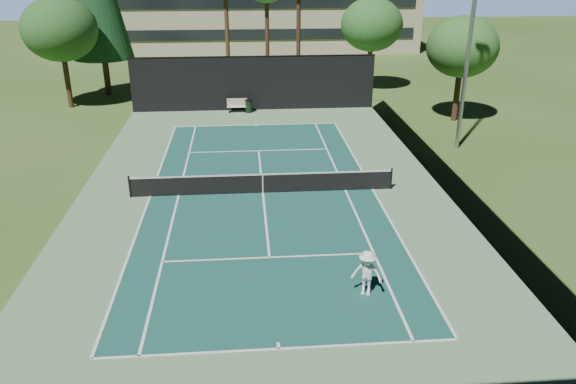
% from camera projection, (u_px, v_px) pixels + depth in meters
% --- Properties ---
extents(ground, '(160.00, 160.00, 0.00)m').
position_uv_depth(ground, '(263.00, 193.00, 27.64)').
color(ground, '#375720').
rests_on(ground, ground).
extents(apron_slab, '(18.00, 32.00, 0.01)m').
position_uv_depth(apron_slab, '(263.00, 193.00, 27.64)').
color(apron_slab, '#628B61').
rests_on(apron_slab, ground).
extents(court_surface, '(10.97, 23.77, 0.01)m').
position_uv_depth(court_surface, '(263.00, 193.00, 27.64)').
color(court_surface, '#184E44').
rests_on(court_surface, ground).
extents(court_lines, '(11.07, 23.87, 0.01)m').
position_uv_depth(court_lines, '(263.00, 193.00, 27.63)').
color(court_lines, white).
rests_on(court_lines, ground).
extents(tennis_net, '(12.90, 0.10, 1.10)m').
position_uv_depth(tennis_net, '(263.00, 183.00, 27.42)').
color(tennis_net, black).
rests_on(tennis_net, ground).
extents(fence, '(18.04, 32.05, 4.03)m').
position_uv_depth(fence, '(262.00, 154.00, 26.91)').
color(fence, black).
rests_on(fence, ground).
extents(player, '(1.23, 0.98, 1.67)m').
position_uv_depth(player, '(367.00, 273.00, 19.14)').
color(player, white).
rests_on(player, ground).
extents(tennis_ball_a, '(0.07, 0.07, 0.07)m').
position_uv_depth(tennis_ball_a, '(102.00, 332.00, 17.45)').
color(tennis_ball_a, yellow).
rests_on(tennis_ball_a, ground).
extents(tennis_ball_b, '(0.08, 0.08, 0.08)m').
position_uv_depth(tennis_ball_b, '(244.00, 180.00, 29.08)').
color(tennis_ball_b, '#D0DB31').
rests_on(tennis_ball_b, ground).
extents(tennis_ball_c, '(0.07, 0.07, 0.07)m').
position_uv_depth(tennis_ball_c, '(276.00, 175.00, 29.80)').
color(tennis_ball_c, yellow).
rests_on(tennis_ball_c, ground).
extents(tennis_ball_d, '(0.07, 0.07, 0.07)m').
position_uv_depth(tennis_ball_d, '(221.00, 174.00, 29.91)').
color(tennis_ball_d, '#B9DA31').
rests_on(tennis_ball_d, ground).
extents(park_bench, '(1.50, 0.45, 1.02)m').
position_uv_depth(park_bench, '(237.00, 105.00, 41.47)').
color(park_bench, beige).
rests_on(park_bench, ground).
extents(trash_bin, '(0.56, 0.56, 0.95)m').
position_uv_depth(trash_bin, '(249.00, 106.00, 41.43)').
color(trash_bin, black).
rests_on(trash_bin, ground).
extents(decid_tree_a, '(5.12, 5.12, 7.62)m').
position_uv_depth(decid_tree_a, '(372.00, 25.00, 46.43)').
color(decid_tree_a, '#442F1D').
rests_on(decid_tree_a, ground).
extents(decid_tree_b, '(4.80, 4.80, 7.14)m').
position_uv_depth(decid_tree_b, '(462.00, 47.00, 37.69)').
color(decid_tree_b, '#422A1C').
rests_on(decid_tree_b, ground).
extents(decid_tree_c, '(5.44, 5.44, 8.09)m').
position_uv_depth(decid_tree_c, '(60.00, 30.00, 40.83)').
color(decid_tree_c, '#47321E').
rests_on(decid_tree_c, ground).
extents(campus_building, '(40.50, 12.50, 8.30)m').
position_uv_depth(campus_building, '(247.00, 13.00, 68.14)').
color(campus_building, '#B7AA8D').
rests_on(campus_building, ground).
extents(light_pole, '(0.90, 0.25, 12.22)m').
position_uv_depth(light_pole, '(470.00, 39.00, 31.50)').
color(light_pole, '#96989E').
rests_on(light_pole, ground).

